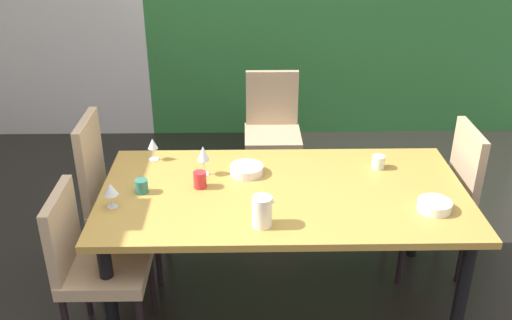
{
  "coord_description": "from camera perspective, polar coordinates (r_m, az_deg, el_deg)",
  "views": [
    {
      "loc": [
        0.05,
        -2.59,
        2.33
      ],
      "look_at": [
        0.1,
        0.37,
        0.85
      ],
      "focal_mm": 40.0,
      "sensor_mm": 36.0,
      "label": 1
    }
  ],
  "objects": [
    {
      "name": "dining_table",
      "position": [
        3.22,
        2.73,
        -4.16
      ],
      "size": [
        2.04,
        1.05,
        0.76
      ],
      "color": "#BC9140",
      "rests_on": "ground_plane"
    },
    {
      "name": "serving_bowl_left",
      "position": [
        3.35,
        -0.95,
        -0.98
      ],
      "size": [
        0.2,
        0.2,
        0.05
      ],
      "primitive_type": "cylinder",
      "color": "white",
      "rests_on": "dining_table"
    },
    {
      "name": "ground_plane",
      "position": [
        3.49,
        -1.58,
        -15.52
      ],
      "size": [
        5.72,
        5.58,
        0.02
      ],
      "primitive_type": "cube",
      "color": "black"
    },
    {
      "name": "chair_left_far",
      "position": [
        3.64,
        -14.1,
        -3.01
      ],
      "size": [
        0.45,
        0.44,
        1.06
      ],
      "rotation": [
        0.0,
        0.0,
        -1.57
      ],
      "color": "tan",
      "rests_on": "ground_plane"
    },
    {
      "name": "chair_left_near",
      "position": [
        3.14,
        -16.17,
        -9.52
      ],
      "size": [
        0.45,
        0.44,
        0.93
      ],
      "rotation": [
        0.0,
        0.0,
        -1.57
      ],
      "color": "tan",
      "rests_on": "ground_plane"
    },
    {
      "name": "cup_north",
      "position": [
        3.48,
        12.13,
        -0.2
      ],
      "size": [
        0.08,
        0.08,
        0.08
      ],
      "primitive_type": "cylinder",
      "color": "silver",
      "rests_on": "dining_table"
    },
    {
      "name": "wine_glass_near_shelf",
      "position": [
        3.08,
        -14.35,
        -2.88
      ],
      "size": [
        0.08,
        0.08,
        0.14
      ],
      "color": "silver",
      "rests_on": "dining_table"
    },
    {
      "name": "wine_glass_right",
      "position": [
        3.54,
        -10.29,
        1.52
      ],
      "size": [
        0.06,
        0.06,
        0.14
      ],
      "color": "silver",
      "rests_on": "dining_table"
    },
    {
      "name": "chair_right_far",
      "position": [
        3.77,
        18.19,
        -3.03
      ],
      "size": [
        0.44,
        0.44,
        0.98
      ],
      "rotation": [
        0.0,
        0.0,
        1.57
      ],
      "color": "tan",
      "rests_on": "ground_plane"
    },
    {
      "name": "pitcher_front",
      "position": [
        2.84,
        0.62,
        -5.14
      ],
      "size": [
        0.11,
        0.1,
        0.16
      ],
      "color": "white",
      "rests_on": "dining_table"
    },
    {
      "name": "chair_head_far",
      "position": [
        4.55,
        1.65,
        3.48
      ],
      "size": [
        0.44,
        0.45,
        0.96
      ],
      "rotation": [
        0.0,
        0.0,
        3.14
      ],
      "color": "tan",
      "rests_on": "ground_plane"
    },
    {
      "name": "cup_rear",
      "position": [
        3.21,
        -5.63,
        -1.97
      ],
      "size": [
        0.07,
        0.07,
        0.1
      ],
      "primitive_type": "cylinder",
      "color": "red",
      "rests_on": "dining_table"
    },
    {
      "name": "cup_east",
      "position": [
        3.21,
        -11.38,
        -2.59
      ],
      "size": [
        0.07,
        0.07,
        0.08
      ],
      "primitive_type": "cylinder",
      "color": "#307360",
      "rests_on": "dining_table"
    },
    {
      "name": "wine_glass_west",
      "position": [
        3.3,
        -5.3,
        0.59
      ],
      "size": [
        0.07,
        0.07,
        0.18
      ],
      "color": "silver",
      "rests_on": "dining_table"
    },
    {
      "name": "serving_bowl_near_window",
      "position": [
        3.13,
        17.41,
        -4.37
      ],
      "size": [
        0.18,
        0.18,
        0.05
      ],
      "primitive_type": "cylinder",
      "color": "white",
      "rests_on": "dining_table"
    }
  ]
}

